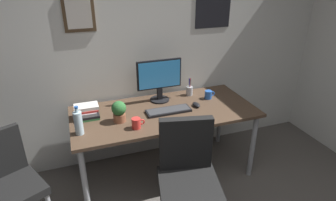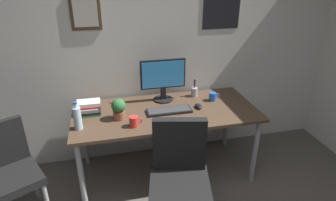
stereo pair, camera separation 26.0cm
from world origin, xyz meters
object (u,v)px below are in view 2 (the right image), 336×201
side_chair (8,168)px  potted_plant (119,108)px  keyboard (169,111)px  office_chair (179,174)px  water_bottle (77,118)px  pen_cup (194,91)px  computer_mouse (198,106)px  coffee_mug_far (134,121)px  monitor (163,78)px  coffee_mug_near (213,97)px  book_stack_left (90,108)px

side_chair → potted_plant: size_ratio=4.49×
keyboard → potted_plant: bearing=-176.9°
office_chair → keyboard: 0.70m
water_bottle → pen_cup: (1.17, 0.43, -0.05)m
computer_mouse → coffee_mug_far: coffee_mug_far is taller
monitor → coffee_mug_near: monitor is taller
potted_plant → pen_cup: pen_cup is taller
coffee_mug_near → side_chair: bearing=-168.5°
office_chair → computer_mouse: (0.37, 0.68, 0.23)m
monitor → coffee_mug_far: size_ratio=3.98×
monitor → pen_cup: 0.39m
side_chair → water_bottle: size_ratio=3.47×
office_chair → water_bottle: size_ratio=3.76×
water_bottle → potted_plant: 0.37m
keyboard → book_stack_left: size_ratio=2.00×
monitor → coffee_mug_far: 0.63m
water_bottle → book_stack_left: (0.09, 0.27, -0.04)m
side_chair → coffee_mug_near: 1.97m
monitor → office_chair: bearing=-94.6°
computer_mouse → keyboard: bearing=-176.3°
coffee_mug_near → book_stack_left: 1.24m
office_chair → water_bottle: (-0.75, 0.53, 0.31)m
coffee_mug_far → book_stack_left: book_stack_left is taller
keyboard → coffee_mug_near: (0.50, 0.15, 0.03)m
keyboard → water_bottle: (-0.83, -0.13, 0.09)m
potted_plant → coffee_mug_far: bearing=-55.7°
office_chair → coffee_mug_near: bearing=54.6°
office_chair → monitor: (0.08, 0.94, 0.45)m
water_bottle → book_stack_left: 0.29m
coffee_mug_far → pen_cup: 0.86m
water_bottle → coffee_mug_far: 0.48m
computer_mouse → water_bottle: size_ratio=0.44×
side_chair → monitor: bearing=20.2°
office_chair → pen_cup: 1.08m
office_chair → book_stack_left: 1.07m
potted_plant → side_chair: bearing=-167.2°
keyboard → monitor: bearing=89.5°
office_chair → book_stack_left: (-0.66, 0.80, 0.27)m
computer_mouse → side_chair: bearing=-171.4°
monitor → computer_mouse: monitor is taller
side_chair → coffee_mug_far: 1.09m
coffee_mug_near → pen_cup: 0.21m
monitor → potted_plant: 0.58m
monitor → keyboard: 0.36m
office_chair → side_chair: (-1.34, 0.42, -0.03)m
monitor → book_stack_left: size_ratio=2.14×
water_bottle → side_chair: bearing=-169.3°
book_stack_left → coffee_mug_near: bearing=0.5°
monitor → coffee_mug_near: size_ratio=4.07×
computer_mouse → potted_plant: potted_plant is taller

